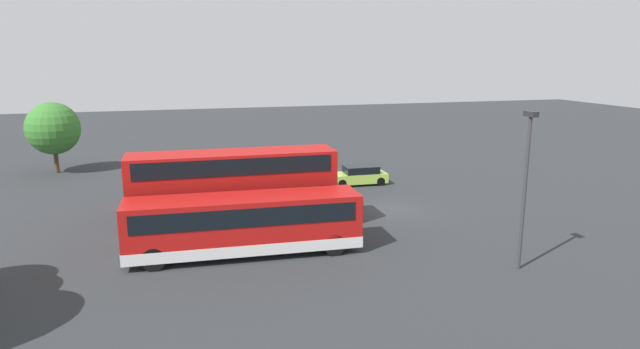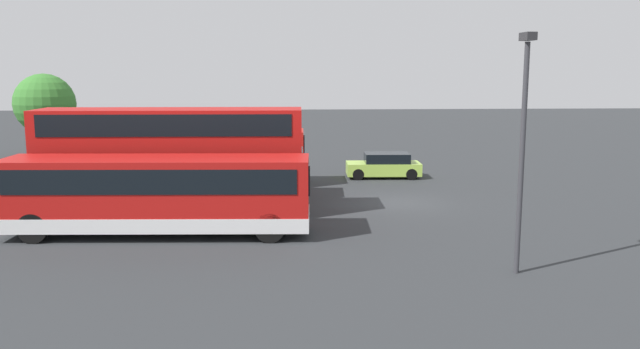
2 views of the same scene
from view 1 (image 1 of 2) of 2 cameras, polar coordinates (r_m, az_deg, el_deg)
name	(u,v)px [view 1 (image 1 of 2)]	position (r m, az deg, el deg)	size (l,w,h in m)	color
ground_plane	(390,210)	(35.21, 7.27, -3.65)	(140.00, 140.00, 0.00)	#2D3033
bus_single_deck_near_end	(244,223)	(27.10, -7.88, -5.03)	(3.13, 11.51, 2.95)	#B71411
bus_double_decker_second	(233,190)	(30.26, -9.00, -1.58)	(2.84, 11.24, 4.55)	#B71411
bus_single_deck_third	(230,189)	(33.93, -9.36, -1.50)	(3.14, 10.49, 2.95)	#A51919
bus_single_deck_fourth	(221,177)	(37.41, -10.27, -0.23)	(2.86, 11.75, 2.95)	red
car_hatchback_silver	(359,175)	(41.61, 4.08, -0.08)	(1.95, 4.27, 1.43)	#A5D14C
lamp_post_tall	(526,178)	(26.04, 20.62, -0.33)	(0.70, 0.30, 7.28)	#38383D
tree_leftmost	(53,128)	(50.10, -26.04, 4.33)	(4.30, 4.30, 5.88)	#4C3823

